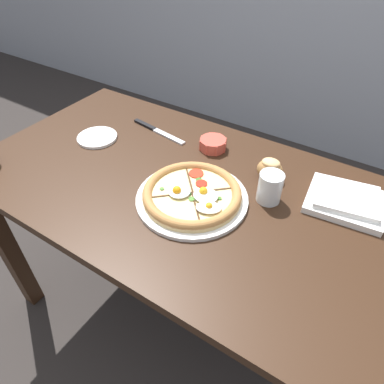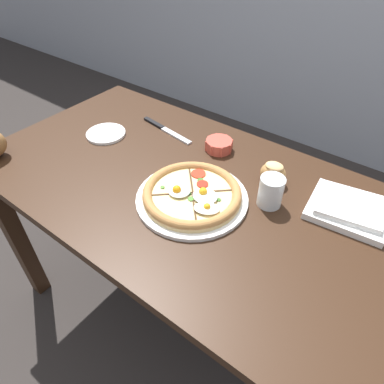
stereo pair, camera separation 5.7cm
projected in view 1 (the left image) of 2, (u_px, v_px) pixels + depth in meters
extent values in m
plane|color=#2D2826|center=(183.00, 309.00, 1.55)|extent=(12.00, 12.00, 0.00)
cube|color=#331E11|center=(178.00, 185.00, 1.06)|extent=(1.33, 0.74, 0.03)
cube|color=#331E11|center=(8.00, 247.00, 1.36)|extent=(0.06, 0.06, 0.72)
cube|color=#331E11|center=(117.00, 166.00, 1.76)|extent=(0.06, 0.06, 0.72)
cube|color=#331E11|center=(367.00, 274.00, 1.26)|extent=(0.06, 0.06, 0.72)
cylinder|color=white|center=(192.00, 198.00, 0.98)|extent=(0.32, 0.32, 0.01)
cylinder|color=#DBB775|center=(192.00, 195.00, 0.98)|extent=(0.28, 0.28, 0.01)
cylinder|color=#E0CC84|center=(192.00, 193.00, 0.97)|extent=(0.24, 0.24, 0.00)
torus|color=#B27A42|center=(192.00, 193.00, 0.97)|extent=(0.28, 0.28, 0.03)
cube|color=#472D19|center=(171.00, 195.00, 0.96)|extent=(0.09, 0.08, 0.00)
cube|color=#472D19|center=(196.00, 207.00, 0.93)|extent=(0.08, 0.09, 0.00)
cube|color=#472D19|center=(212.00, 190.00, 0.98)|extent=(0.09, 0.08, 0.00)
cube|color=#472D19|center=(189.00, 180.00, 1.01)|extent=(0.08, 0.09, 0.00)
cylinder|color=red|center=(208.00, 207.00, 0.93)|extent=(0.04, 0.04, 0.00)
cylinder|color=red|center=(196.00, 174.00, 1.04)|extent=(0.04, 0.04, 0.00)
cylinder|color=red|center=(201.00, 184.00, 1.00)|extent=(0.03, 0.03, 0.00)
ellipsoid|color=white|center=(206.00, 195.00, 0.95)|extent=(0.07, 0.07, 0.01)
sphere|color=#F4AD1E|center=(203.00, 191.00, 0.95)|extent=(0.02, 0.02, 0.02)
ellipsoid|color=white|center=(209.00, 207.00, 0.91)|extent=(0.08, 0.08, 0.01)
sphere|color=#F4AD1E|center=(209.00, 206.00, 0.91)|extent=(0.02, 0.02, 0.02)
ellipsoid|color=white|center=(179.00, 192.00, 0.96)|extent=(0.08, 0.08, 0.01)
sphere|color=orange|center=(177.00, 190.00, 0.96)|extent=(0.02, 0.02, 0.02)
cylinder|color=#386B23|center=(199.00, 180.00, 1.01)|extent=(0.02, 0.02, 0.00)
cylinder|color=#386B23|center=(219.00, 198.00, 0.95)|extent=(0.01, 0.01, 0.00)
cylinder|color=#477A2D|center=(192.00, 199.00, 0.95)|extent=(0.02, 0.02, 0.00)
cylinder|color=#477A2D|center=(162.00, 189.00, 0.98)|extent=(0.01, 0.01, 0.00)
cylinder|color=#2D5B1E|center=(189.00, 194.00, 0.96)|extent=(0.01, 0.01, 0.00)
cylinder|color=#C64C3D|center=(213.00, 144.00, 1.17)|extent=(0.09, 0.09, 0.04)
cylinder|color=beige|center=(213.00, 143.00, 1.17)|extent=(0.07, 0.07, 0.02)
cylinder|color=#C64C3D|center=(224.00, 148.00, 1.15)|extent=(0.01, 0.01, 0.04)
cylinder|color=#C64C3D|center=(226.00, 143.00, 1.18)|extent=(0.01, 0.01, 0.04)
cylinder|color=#C64C3D|center=(219.00, 138.00, 1.20)|extent=(0.01, 0.01, 0.04)
cylinder|color=#C64C3D|center=(210.00, 137.00, 1.21)|extent=(0.01, 0.01, 0.04)
cylinder|color=#C64C3D|center=(202.00, 140.00, 1.19)|extent=(0.01, 0.01, 0.04)
cylinder|color=#C64C3D|center=(200.00, 146.00, 1.17)|extent=(0.01, 0.01, 0.04)
cylinder|color=#C64C3D|center=(206.00, 150.00, 1.14)|extent=(0.01, 0.01, 0.04)
cylinder|color=#C64C3D|center=(216.00, 151.00, 1.14)|extent=(0.01, 0.01, 0.04)
cube|color=white|center=(345.00, 202.00, 0.97)|extent=(0.22, 0.20, 0.02)
cube|color=white|center=(347.00, 197.00, 0.96)|extent=(0.19, 0.17, 0.02)
ellipsoid|color=#B27F47|center=(270.00, 170.00, 1.04)|extent=(0.09, 0.07, 0.07)
ellipsoid|color=#EAB775|center=(271.00, 163.00, 1.02)|extent=(0.06, 0.05, 0.02)
cube|color=silver|center=(169.00, 136.00, 1.24)|extent=(0.15, 0.04, 0.01)
cube|color=black|center=(145.00, 125.00, 1.30)|extent=(0.11, 0.03, 0.01)
cylinder|color=white|center=(270.00, 187.00, 0.96)|extent=(0.07, 0.07, 0.09)
cylinder|color=silver|center=(269.00, 192.00, 0.97)|extent=(0.06, 0.06, 0.05)
cylinder|color=white|center=(97.00, 137.00, 1.23)|extent=(0.14, 0.14, 0.01)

